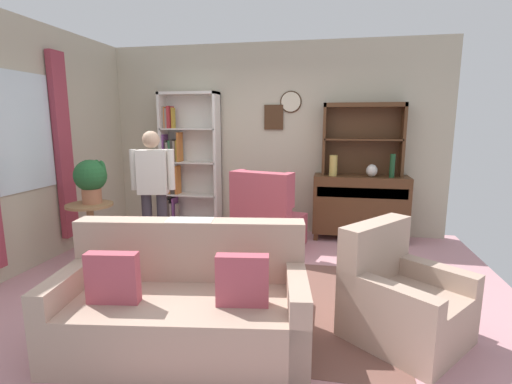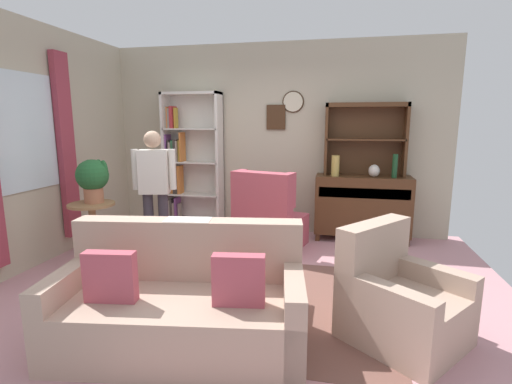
# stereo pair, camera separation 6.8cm
# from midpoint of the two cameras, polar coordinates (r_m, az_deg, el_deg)

# --- Properties ---
(ground_plane) EXTENTS (5.40, 4.60, 0.02)m
(ground_plane) POSITION_cam_midpoint_polar(r_m,az_deg,el_deg) (4.01, -2.51, -14.07)
(ground_plane) COLOR #C68C93
(wall_back) EXTENTS (5.00, 0.09, 2.80)m
(wall_back) POSITION_cam_midpoint_polar(r_m,az_deg,el_deg) (5.75, 2.41, 7.97)
(wall_back) COLOR #BCB299
(wall_back) RESTS_ON ground_plane
(wall_left) EXTENTS (0.16, 4.20, 2.80)m
(wall_left) POSITION_cam_midpoint_polar(r_m,az_deg,el_deg) (4.91, -32.71, 5.82)
(wall_left) COLOR #BCB299
(wall_left) RESTS_ON ground_plane
(area_rug) EXTENTS (2.47, 2.03, 0.01)m
(area_rug) POSITION_cam_midpoint_polar(r_m,az_deg,el_deg) (3.70, -0.51, -16.04)
(area_rug) COLOR brown
(area_rug) RESTS_ON ground_plane
(bookshelf) EXTENTS (0.90, 0.30, 2.10)m
(bookshelf) POSITION_cam_midpoint_polar(r_m,az_deg,el_deg) (5.96, -10.88, 4.20)
(bookshelf) COLOR silver
(bookshelf) RESTS_ON ground_plane
(sideboard) EXTENTS (1.30, 0.45, 0.92)m
(sideboard) POSITION_cam_midpoint_polar(r_m,az_deg,el_deg) (5.54, 15.07, -1.82)
(sideboard) COLOR #4C2D19
(sideboard) RESTS_ON ground_plane
(sideboard_hutch) EXTENTS (1.10, 0.26, 1.00)m
(sideboard_hutch) POSITION_cam_midpoint_polar(r_m,az_deg,el_deg) (5.53, 15.52, 9.11)
(sideboard_hutch) COLOR #4C2D19
(sideboard_hutch) RESTS_ON sideboard
(vase_tall) EXTENTS (0.11, 0.11, 0.29)m
(vase_tall) POSITION_cam_midpoint_polar(r_m,az_deg,el_deg) (5.36, 11.24, 3.94)
(vase_tall) COLOR tan
(vase_tall) RESTS_ON sideboard
(vase_round) EXTENTS (0.15, 0.15, 0.17)m
(vase_round) POSITION_cam_midpoint_polar(r_m,az_deg,el_deg) (5.40, 16.74, 3.12)
(vase_round) COLOR beige
(vase_round) RESTS_ON sideboard
(bottle_wine) EXTENTS (0.07, 0.07, 0.32)m
(bottle_wine) POSITION_cam_midpoint_polar(r_m,az_deg,el_deg) (5.41, 19.55, 3.76)
(bottle_wine) COLOR #194223
(bottle_wine) RESTS_ON sideboard
(couch_floral) EXTENTS (1.90, 1.10, 0.90)m
(couch_floral) POSITION_cam_midpoint_polar(r_m,az_deg,el_deg) (2.99, -11.43, -16.48)
(couch_floral) COLOR tan
(couch_floral) RESTS_ON ground_plane
(armchair_floral) EXTENTS (1.08, 1.07, 0.88)m
(armchair_floral) POSITION_cam_midpoint_polar(r_m,az_deg,el_deg) (3.23, 20.50, -15.32)
(armchair_floral) COLOR tan
(armchair_floral) RESTS_ON ground_plane
(wingback_chair) EXTENTS (0.96, 0.98, 1.05)m
(wingback_chair) POSITION_cam_midpoint_polar(r_m,az_deg,el_deg) (4.98, 1.31, -4.34)
(wingback_chair) COLOR #B74C5B
(wingback_chair) RESTS_ON ground_plane
(plant_stand) EXTENTS (0.52, 0.52, 0.74)m
(plant_stand) POSITION_cam_midpoint_polar(r_m,az_deg,el_deg) (4.81, -23.99, -4.95)
(plant_stand) COLOR #997047
(plant_stand) RESTS_ON ground_plane
(potted_plant_large) EXTENTS (0.36, 0.36, 0.50)m
(potted_plant_large) POSITION_cam_midpoint_polar(r_m,az_deg,el_deg) (4.73, -24.05, 1.97)
(potted_plant_large) COLOR #AD6B4C
(potted_plant_large) RESTS_ON plant_stand
(potted_plant_small) EXTENTS (0.19, 0.19, 0.27)m
(potted_plant_small) POSITION_cam_midpoint_polar(r_m,az_deg,el_deg) (4.56, -22.37, -9.56)
(potted_plant_small) COLOR beige
(potted_plant_small) RESTS_ON ground_plane
(person_reading) EXTENTS (0.52, 0.27, 1.56)m
(person_reading) POSITION_cam_midpoint_polar(r_m,az_deg,el_deg) (4.66, -15.66, 0.84)
(person_reading) COLOR #38333D
(person_reading) RESTS_ON ground_plane
(coffee_table) EXTENTS (0.80, 0.50, 0.42)m
(coffee_table) POSITION_cam_midpoint_polar(r_m,az_deg,el_deg) (3.51, -3.17, -11.39)
(coffee_table) COLOR #4C2D19
(coffee_table) RESTS_ON ground_plane
(book_stack) EXTENTS (0.21, 0.17, 0.10)m
(book_stack) POSITION_cam_midpoint_polar(r_m,az_deg,el_deg) (3.41, -4.53, -9.83)
(book_stack) COLOR #723F7F
(book_stack) RESTS_ON coffee_table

